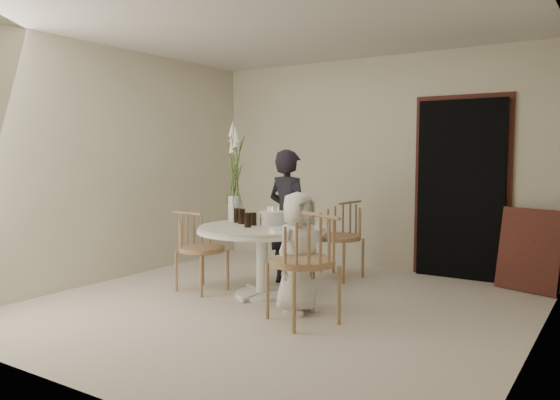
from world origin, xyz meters
The scene contains 18 objects.
ground centered at (0.00, 0.00, 0.00)m, with size 4.50×4.50×0.00m, color silver.
room_shell centered at (0.00, 0.00, 1.62)m, with size 4.50×4.50×4.50m.
doorway centered at (1.15, 2.19, 1.05)m, with size 1.00×0.10×2.10m, color black.
door_trim centered at (1.15, 2.23, 1.11)m, with size 1.12×0.03×2.22m, color brown.
table centered at (-0.35, 0.25, 0.62)m, with size 1.33×1.33×0.73m.
picture_frame centered at (1.95, 1.95, 0.44)m, with size 0.67×0.04×0.89m, color brown.
chair_far centered at (-0.03, 1.52, 0.59)m, with size 0.54×0.58×0.91m.
chair_right centered at (0.58, -0.35, 0.64)m, with size 0.73×0.71×0.99m.
chair_left centered at (-1.12, 0.08, 0.55)m, with size 0.54×0.50×0.84m.
girl centered at (-0.40, 0.84, 0.76)m, with size 0.55×0.36×1.52m, color black.
boy centered at (0.27, -0.05, 0.56)m, with size 0.55×0.36×1.12m, color white.
birthday_cake centered at (-0.33, 0.43, 0.80)m, with size 0.28×0.28×0.19m.
cola_tumbler_a centered at (-0.45, 0.25, 0.80)m, with size 0.06×0.06×0.14m, color black.
cola_tumbler_b centered at (-0.41, 0.09, 0.80)m, with size 0.07×0.07×0.15m, color black.
cola_tumbler_c centered at (-0.74, 0.34, 0.81)m, with size 0.07×0.07×0.16m, color black.
cola_tumbler_d centered at (-0.63, 0.28, 0.81)m, with size 0.08×0.08×0.16m, color black.
plate_stack centered at (0.06, -0.06, 0.75)m, with size 0.19×0.19×0.05m, color white.
flower_vase centered at (-0.86, 0.46, 1.25)m, with size 0.15×0.15×1.11m.
Camera 1 is at (2.82, -4.33, 1.47)m, focal length 35.00 mm.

